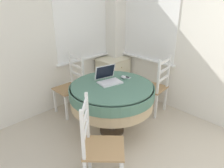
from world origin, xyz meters
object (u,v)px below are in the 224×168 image
(computer_mouse, at_px, (123,77))
(corner_cabinet, at_px, (113,75))
(cell_phone, at_px, (127,77))
(dining_chair_near_right_window, at_px, (155,87))
(dining_chair_near_back_window, at_px, (71,87))
(laptop, at_px, (108,79))
(round_dining_table, at_px, (112,94))
(dining_chair_camera_near, at_px, (99,146))

(computer_mouse, relative_size, corner_cabinet, 0.13)
(cell_phone, bearing_deg, computer_mouse, 166.61)
(dining_chair_near_right_window, distance_m, corner_cabinet, 1.04)
(computer_mouse, relative_size, dining_chair_near_back_window, 0.09)
(cell_phone, bearing_deg, dining_chair_near_back_window, 116.06)
(computer_mouse, bearing_deg, laptop, 164.99)
(dining_chair_near_right_window, bearing_deg, computer_mouse, 167.59)
(cell_phone, relative_size, dining_chair_near_back_window, 0.11)
(computer_mouse, xyz_separation_m, dining_chair_near_right_window, (0.63, -0.14, -0.31))
(laptop, distance_m, cell_phone, 0.32)
(dining_chair_near_right_window, bearing_deg, corner_cabinet, 87.08)
(round_dining_table, height_order, laptop, laptop)
(laptop, xyz_separation_m, dining_chair_near_right_window, (0.87, -0.20, -0.34))
(computer_mouse, bearing_deg, dining_chair_near_back_window, 112.81)
(computer_mouse, bearing_deg, cell_phone, -13.39)
(dining_chair_near_back_window, height_order, corner_cabinet, dining_chair_near_back_window)
(dining_chair_near_right_window, relative_size, corner_cabinet, 1.39)
(laptop, xyz_separation_m, dining_chair_camera_near, (-0.77, -0.67, -0.34))
(laptop, height_order, corner_cabinet, laptop)
(laptop, distance_m, dining_chair_near_back_window, 0.86)
(computer_mouse, bearing_deg, round_dining_table, -169.89)
(round_dining_table, relative_size, dining_chair_camera_near, 1.18)
(round_dining_table, bearing_deg, dining_chair_camera_near, -142.64)
(cell_phone, bearing_deg, dining_chair_near_right_window, -12.29)
(dining_chair_near_back_window, bearing_deg, laptop, -81.78)
(computer_mouse, distance_m, dining_chair_near_back_window, 0.97)
(dining_chair_near_back_window, relative_size, dining_chair_near_right_window, 1.00)
(cell_phone, distance_m, corner_cabinet, 1.17)
(dining_chair_near_back_window, distance_m, dining_chair_near_right_window, 1.39)
(laptop, bearing_deg, dining_chair_near_right_window, -13.14)
(round_dining_table, bearing_deg, laptop, 69.54)
(cell_phone, bearing_deg, dining_chair_camera_near, -151.34)
(dining_chair_near_back_window, relative_size, dining_chair_camera_near, 1.00)
(round_dining_table, distance_m, dining_chair_near_back_window, 0.91)
(computer_mouse, distance_m, dining_chair_near_right_window, 0.71)
(computer_mouse, bearing_deg, dining_chair_camera_near, -149.14)
(dining_chair_camera_near, bearing_deg, round_dining_table, 37.36)
(round_dining_table, height_order, dining_chair_camera_near, dining_chair_camera_near)
(dining_chair_near_back_window, relative_size, corner_cabinet, 1.39)
(round_dining_table, relative_size, computer_mouse, 13.11)
(dining_chair_near_back_window, bearing_deg, round_dining_table, -85.57)
(dining_chair_near_right_window, relative_size, dining_chair_camera_near, 1.00)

